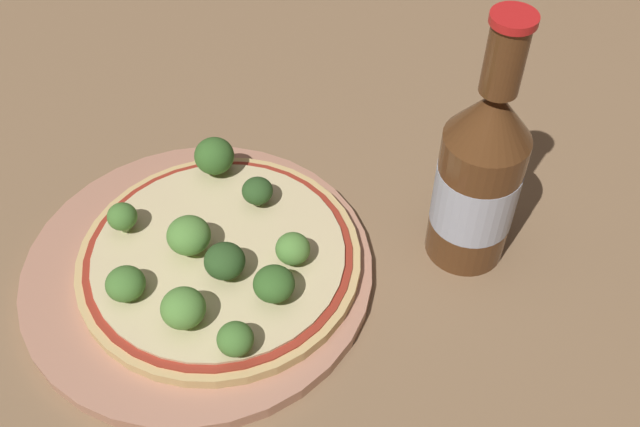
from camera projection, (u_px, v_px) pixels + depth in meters
The scene contains 14 objects.
ground_plane at pixel (183, 254), 0.64m from camera, with size 3.00×3.00×0.00m, color #846647.
plate at pixel (203, 268), 0.63m from camera, with size 0.29×0.29×0.01m.
pizza at pixel (219, 258), 0.62m from camera, with size 0.23×0.23×0.01m.
broccoli_floret_0 at pixel (214, 156), 0.66m from camera, with size 0.04×0.04×0.04m.
broccoli_floret_1 at pixel (184, 238), 0.60m from camera, with size 0.04×0.04×0.03m.
broccoli_floret_2 at pixel (257, 191), 0.64m from camera, with size 0.03×0.03×0.03m.
broccoli_floret_3 at pixel (293, 249), 0.59m from camera, with size 0.03×0.03×0.03m.
broccoli_floret_4 at pixel (183, 308), 0.55m from camera, with size 0.03×0.03×0.03m.
broccoli_floret_5 at pixel (274, 284), 0.57m from camera, with size 0.03×0.03×0.03m.
broccoli_floret_6 at pixel (125, 284), 0.57m from camera, with size 0.03×0.03×0.03m.
broccoli_floret_7 at pixel (225, 261), 0.58m from camera, with size 0.03×0.03×0.03m.
broccoli_floret_8 at pixel (235, 339), 0.54m from camera, with size 0.03×0.03×0.03m.
broccoli_floret_9 at pixel (122, 217), 0.62m from camera, with size 0.02×0.02×0.03m.
beer_bottle at pixel (479, 176), 0.59m from camera, with size 0.07×0.07×0.23m.
Camera 1 is at (-0.15, -0.39, 0.50)m, focal length 42.00 mm.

